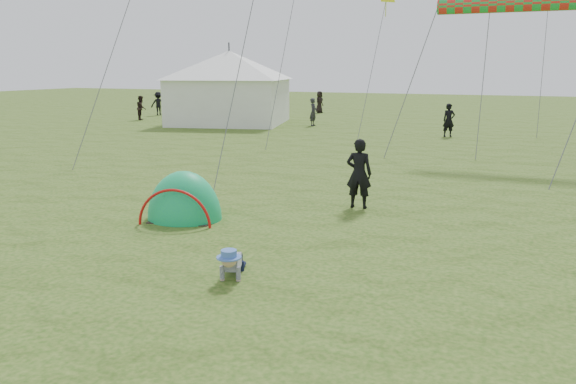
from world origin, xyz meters
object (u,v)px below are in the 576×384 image
at_px(standing_adult, 359,174).
at_px(crawling_toddler, 232,262).
at_px(popup_tent, 185,219).
at_px(event_marquee, 230,85).

bearing_deg(standing_adult, crawling_toddler, 78.45).
xyz_separation_m(popup_tent, standing_adult, (3.52, 2.66, 0.90)).
relative_size(crawling_toddler, event_marquee, 0.11).
relative_size(crawling_toddler, popup_tent, 0.33).
height_order(crawling_toddler, event_marquee, event_marquee).
bearing_deg(event_marquee, popup_tent, -78.07).
height_order(popup_tent, standing_adult, standing_adult).
bearing_deg(popup_tent, event_marquee, 103.68).
distance_m(crawling_toddler, popup_tent, 4.15).
xyz_separation_m(crawling_toddler, event_marquee, (-13.13, 24.21, 2.16)).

